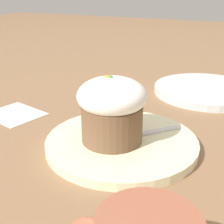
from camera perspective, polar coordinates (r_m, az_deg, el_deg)
The scene contains 6 objects.
ground_plane at distance 0.52m, azimuth 1.77°, elevation -6.30°, with size 4.00×4.00×0.00m, color #846042.
dessert_plate at distance 0.52m, azimuth 1.78°, elevation -5.59°, with size 0.25×0.25×0.01m.
carrot_cake at distance 0.49m, azimuth -0.00°, elevation 0.68°, with size 0.11×0.11×0.11m.
spoon at distance 0.52m, azimuth 3.95°, elevation -4.23°, with size 0.10×0.11×0.01m.
side_plate at distance 0.80m, azimuth 17.00°, elevation 3.83°, with size 0.26×0.26×0.02m.
paper_napkin at distance 0.67m, azimuth -17.39°, elevation -0.33°, with size 0.12×0.11×0.00m.
Camera 1 is at (-0.19, 0.41, 0.25)m, focal length 50.00 mm.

